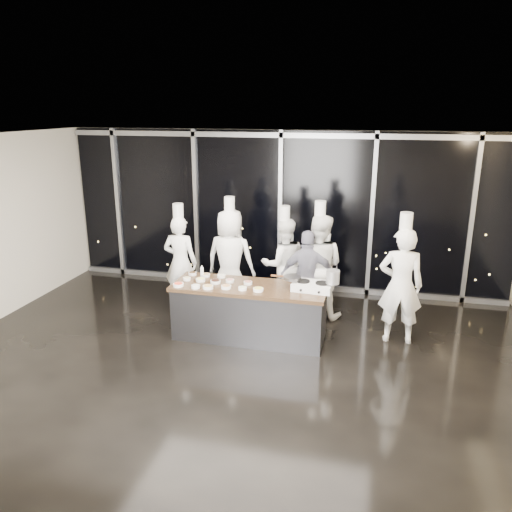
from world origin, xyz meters
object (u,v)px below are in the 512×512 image
Objects in this scene: frying_pan at (292,278)px; chef_left at (230,259)px; stove at (312,286)px; guest at (308,276)px; chef_side at (401,285)px; demo_counter at (249,312)px; chef_right at (318,266)px; stock_pot at (333,277)px; chef_far_left at (180,262)px; chef_center at (284,264)px.

chef_left is at bearing 144.54° from frying_pan.
chef_left reaches higher than stove.
guest is at bearing 85.22° from frying_pan.
stove is 0.30× the size of chef_side.
guest is at bearing -19.70° from chef_side.
chef_side is at bearing 169.66° from chef_left.
demo_counter is 1.17× the size of chef_right.
stock_pot is 0.11× the size of chef_far_left.
chef_center is (1.86, 0.39, -0.02)m from chef_far_left.
chef_far_left is 0.94× the size of chef_left.
frying_pan is 1.13m from chef_right.
chef_left is 1.29× the size of guest.
chef_right reaches higher than guest.
stove is 0.32× the size of chef_far_left.
stock_pot is at bearing 110.92° from guest.
guest is at bearing 106.96° from stove.
chef_far_left is 1.02× the size of chef_center.
chef_left is (-1.98, 1.17, -0.20)m from stock_pot.
guest is 1.60m from chef_side.
frying_pan is 1.34m from chef_center.
stove is (1.00, 0.04, 0.51)m from demo_counter.
chef_side is at bearing 158.20° from chef_right.
chef_far_left is (-1.56, 0.97, 0.44)m from demo_counter.
frying_pan is 0.30× the size of guest.
chef_far_left reaches higher than stock_pot.
stove is 0.35m from frying_pan.
frying_pan is at bearing 10.01° from chef_side.
chef_center reaches higher than stock_pot.
chef_far_left is at bearing -10.27° from chef_side.
stove is 0.33× the size of chef_center.
guest reaches higher than demo_counter.
chef_left is 1.63m from chef_right.
stock_pot is at bearing 162.78° from chef_far_left.
chef_far_left is at bearing 162.79° from frying_pan.
stock_pot is at bearing 1.34° from demo_counter.
chef_left is (-0.68, 1.20, 0.49)m from demo_counter.
chef_right reaches higher than chef_far_left.
frying_pan is at bearing 81.08° from chef_right.
frying_pan is 0.64m from stock_pot.
demo_counter is 1.17× the size of chef_side.
chef_side is (2.33, 0.46, 0.50)m from demo_counter.
demo_counter is 1.25× the size of chef_far_left.
chef_far_left is 2.52m from chef_right.
chef_center is at bearing -49.10° from guest.
chef_left is at bearing 4.40° from chef_right.
chef_side is (1.33, 0.42, -0.01)m from stove.
chef_far_left reaches higher than chef_center.
frying_pan reaches higher than demo_counter.
stock_pot is 2.31m from chef_left.
demo_counter is 11.81× the size of stock_pot.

